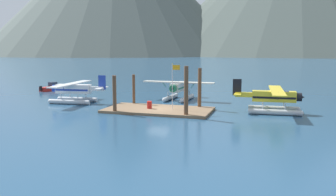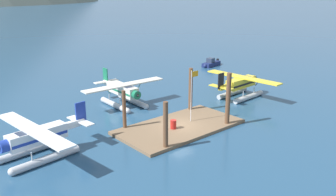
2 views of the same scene
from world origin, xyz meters
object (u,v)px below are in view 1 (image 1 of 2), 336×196
at_px(fuel_drum, 149,105).
at_px(seaplane_cream_bow_centre, 179,89).
at_px(flagpole, 173,81).
at_px(seaplane_white_port_fwd, 73,91).
at_px(seaplane_yellow_stbd_fwd, 274,99).
at_px(boat_red_open_west, 52,88).

xyz_separation_m(fuel_drum, seaplane_cream_bow_centre, (0.91, 9.89, 0.84)).
xyz_separation_m(flagpole, seaplane_cream_bow_centre, (-1.94, 9.52, -2.09)).
bearing_deg(flagpole, seaplane_cream_bow_centre, 101.52).
bearing_deg(seaplane_white_port_fwd, seaplane_yellow_stbd_fwd, -0.02).
height_order(seaplane_yellow_stbd_fwd, boat_red_open_west, seaplane_yellow_stbd_fwd).
bearing_deg(seaplane_cream_bow_centre, fuel_drum, -95.28).
distance_m(fuel_drum, seaplane_cream_bow_centre, 9.97).
xyz_separation_m(fuel_drum, seaplane_white_port_fwd, (-12.10, 2.94, 0.84)).
distance_m(flagpole, boat_red_open_west, 30.58).
height_order(seaplane_white_port_fwd, seaplane_cream_bow_centre, same).
xyz_separation_m(flagpole, seaplane_yellow_stbd_fwd, (11.24, 2.56, -2.09)).
distance_m(seaplane_white_port_fwd, boat_red_open_west, 16.77).
relative_size(flagpole, boat_red_open_west, 1.12).
relative_size(seaplane_cream_bow_centre, boat_red_open_west, 2.19).
bearing_deg(boat_red_open_west, fuel_drum, -31.72).
bearing_deg(flagpole, seaplane_white_port_fwd, 170.26).
relative_size(flagpole, seaplane_yellow_stbd_fwd, 0.51).
bearing_deg(boat_red_open_west, seaplane_yellow_stbd_fwd, -17.32).
distance_m(fuel_drum, boat_red_open_west, 28.13).
bearing_deg(seaplane_cream_bow_centre, seaplane_yellow_stbd_fwd, -27.84).
bearing_deg(flagpole, seaplane_yellow_stbd_fwd, 12.81).
bearing_deg(seaplane_white_port_fwd, seaplane_cream_bow_centre, 28.11).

